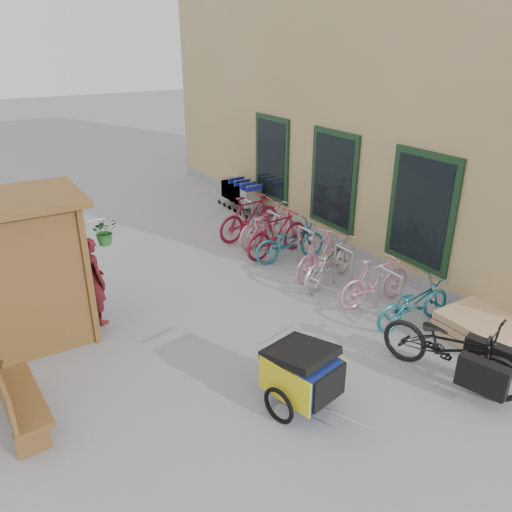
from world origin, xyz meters
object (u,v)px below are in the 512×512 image
bike_0 (414,303)px  bike_4 (290,241)px  cargo_bike (452,348)px  bike_1 (375,281)px  shopping_carts (238,191)px  pallet_stack (482,329)px  bike_7 (250,217)px  kiosk (9,254)px  bike_2 (329,262)px  bike_5 (277,234)px  person_kiosk (94,281)px  bike_6 (264,223)px  child_trailer (302,372)px  bench (14,395)px  bike_3 (318,254)px

bike_0 → bike_4: bike_4 is taller
cargo_bike → bike_0: size_ratio=1.35×
bike_1 → shopping_carts: bearing=-1.1°
pallet_stack → bike_7: bearing=98.3°
bike_0 → bike_1: bearing=5.9°
shopping_carts → cargo_bike: cargo_bike is taller
kiosk → bike_2: 5.69m
shopping_carts → bike_7: bearing=-112.6°
pallet_stack → shopping_carts: size_ratio=0.68×
cargo_bike → bike_1: 2.30m
bike_2 → bike_5: (-0.10, 1.67, 0.06)m
person_kiosk → pallet_stack: bearing=-142.1°
shopping_carts → bike_6: size_ratio=0.97×
bike_4 → bike_7: 1.59m
child_trailer → bike_6: bike_6 is taller
kiosk → bench: kiosk is taller
kiosk → cargo_bike: (4.99, -4.25, -1.03)m
bench → person_kiosk: size_ratio=0.96×
pallet_stack → bike_4: size_ratio=0.72×
bike_0 → bike_5: 3.68m
child_trailer → bike_1: 3.17m
shopping_carts → bike_3: (-0.74, -4.56, -0.08)m
kiosk → bike_4: kiosk is taller
bike_2 → bike_4: (-0.01, 1.31, -0.02)m
cargo_bike → bike_1: (0.67, 2.20, -0.06)m
bench → shopping_carts: 8.98m
pallet_stack → bench: bearing=164.4°
kiosk → shopping_carts: 7.51m
bench → person_kiosk: 2.59m
kiosk → cargo_bike: bearing=-40.4°
bike_3 → bike_6: (0.04, 2.12, 0.01)m
bike_7 → bike_0: bearing=175.6°
bench → bike_2: (5.90, 1.09, -0.01)m
pallet_stack → bike_0: size_ratio=0.76×
cargo_bike → bike_4: size_ratio=1.28×
bike_6 → bench: bearing=101.8°
bike_1 → cargo_bike: bearing=167.8°
child_trailer → bike_1: bearing=16.4°
bike_7 → pallet_stack: bearing=-179.4°
kiosk → cargo_bike: size_ratio=1.17×
bike_5 → bike_7: bearing=-7.7°
shopping_carts → bike_6: bike_6 is taller
kiosk → bike_1: 6.12m
cargo_bike → bike_0: (0.71, 1.33, -0.11)m
kiosk → child_trailer: size_ratio=1.52×
bike_0 → bike_2: 2.01m
bike_1 → bike_7: bike_7 is taller
bike_7 → shopping_carts: bearing=-30.4°
bench → bike_0: 6.17m
bench → bike_7: 7.06m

